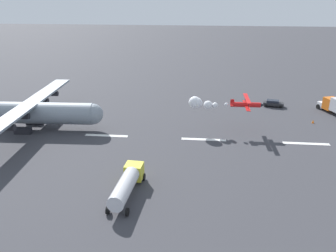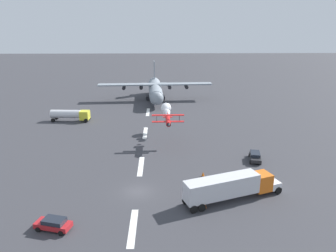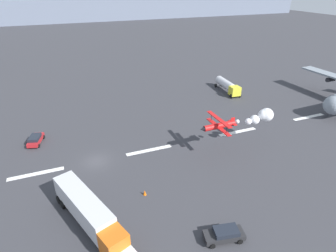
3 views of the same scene
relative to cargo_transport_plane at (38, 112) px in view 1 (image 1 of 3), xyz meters
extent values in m
cube|color=white|center=(-49.63, 1.98, -3.46)|extent=(8.00, 0.90, 0.01)
cube|color=white|center=(-31.69, 1.98, -3.46)|extent=(8.00, 0.90, 0.01)
cube|color=white|center=(-13.74, 1.98, -3.46)|extent=(8.00, 0.90, 0.01)
cylinder|color=gray|center=(1.15, 0.05, -0.19)|extent=(23.78, 5.24, 4.14)
sphere|color=gray|center=(-10.64, -0.50, -0.19)|extent=(3.93, 3.93, 3.93)
cube|color=gray|center=(1.15, 0.05, 1.67)|extent=(4.90, 36.49, 0.40)
cylinder|color=black|center=(0.28, 10.03, 0.77)|extent=(2.45, 1.21, 1.10)
cylinder|color=black|center=(0.54, 4.58, 0.77)|extent=(2.45, 1.21, 1.10)
cylinder|color=black|center=(0.96, -4.51, 0.77)|extent=(2.45, 1.21, 1.10)
cylinder|color=black|center=(1.22, -9.96, 0.77)|extent=(2.45, 1.21, 1.10)
cube|color=black|center=(2.27, -2.47, -2.86)|extent=(3.24, 1.15, 1.20)
cube|color=black|center=(2.03, 2.67, -2.86)|extent=(3.24, 1.15, 1.20)
cylinder|color=red|center=(-39.24, -3.07, 1.75)|extent=(5.52, 1.01, 0.94)
cube|color=red|center=(-39.44, -3.07, 1.60)|extent=(0.82, 6.53, 0.12)
cube|color=red|center=(-39.44, -3.07, 2.97)|extent=(0.82, 6.53, 0.12)
cylinder|color=black|center=(-39.41, -5.35, 2.29)|extent=(0.08, 0.08, 1.37)
cylinder|color=black|center=(-39.48, -0.79, 2.29)|extent=(0.08, 0.08, 1.37)
cube|color=red|center=(-36.77, -3.03, 2.20)|extent=(0.70, 0.11, 1.10)
cube|color=red|center=(-36.77, -3.03, 1.80)|extent=(0.63, 2.01, 0.08)
cone|color=black|center=(-42.35, -3.11, 1.75)|extent=(0.71, 0.80, 0.79)
sphere|color=white|center=(-35.69, -2.85, 1.74)|extent=(0.70, 0.70, 0.70)
sphere|color=white|center=(-33.63, -3.04, 1.45)|extent=(1.11, 1.11, 1.11)
sphere|color=white|center=(-32.29, -2.96, 1.50)|extent=(1.64, 1.64, 1.64)
sphere|color=white|center=(-30.23, -2.70, 1.93)|extent=(2.03, 2.03, 2.03)
sphere|color=white|center=(-29.80, -2.85, 1.96)|extent=(2.33, 2.33, 2.33)
cube|color=silver|center=(-58.69, -18.28, -2.36)|extent=(2.90, 2.36, 1.10)
cube|color=orange|center=(-59.38, -16.41, -1.61)|extent=(3.17, 3.11, 2.60)
cylinder|color=black|center=(-57.45, -18.04, -2.91)|extent=(0.71, 1.15, 1.10)
cylinder|color=black|center=(-59.80, -18.90, -2.91)|extent=(0.71, 1.15, 1.10)
cube|color=yellow|center=(-22.08, 17.76, -1.86)|extent=(2.54, 2.36, 2.20)
cylinder|color=silver|center=(-21.74, 22.64, -1.61)|extent=(2.61, 7.70, 2.10)
cylinder|color=black|center=(-20.92, 17.08, -2.96)|extent=(0.39, 1.02, 1.00)
cylinder|color=black|center=(-20.34, 25.53, -2.96)|extent=(0.39, 1.02, 1.00)
cylinder|color=black|center=(-23.31, 17.24, -2.96)|extent=(0.39, 1.02, 1.00)
cylinder|color=black|center=(-22.74, 25.70, -2.96)|extent=(0.39, 1.02, 1.00)
cube|color=#262628|center=(-47.64, -18.84, -2.82)|extent=(4.80, 2.63, 0.65)
cube|color=#1E232D|center=(-47.44, -18.88, -2.22)|extent=(2.99, 2.14, 0.55)
cylinder|color=black|center=(-49.37, -19.42, -3.14)|extent=(0.67, 0.34, 0.64)
cylinder|color=black|center=(-46.25, -20.03, -3.14)|extent=(0.67, 0.34, 0.64)
cylinder|color=black|center=(-49.03, -17.66, -3.14)|extent=(0.67, 0.34, 0.64)
cylinder|color=black|center=(-45.91, -18.26, -3.14)|extent=(0.67, 0.34, 0.64)
cone|color=orange|center=(-53.68, -8.52, -3.09)|extent=(0.44, 0.44, 0.75)
camera|label=1|loc=(-31.04, 59.61, 21.57)|focal=37.03mm
camera|label=2|loc=(-102.17, -1.57, 20.95)|focal=34.77mm
camera|label=3|loc=(-61.54, -37.02, 22.45)|focal=29.89mm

